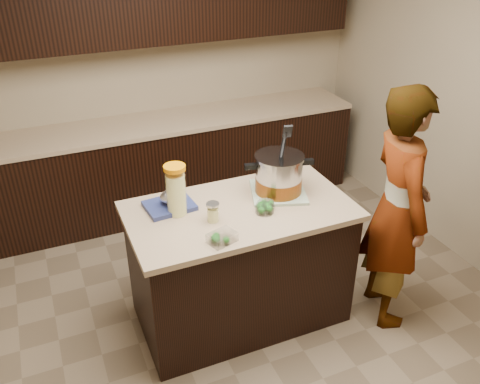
{
  "coord_description": "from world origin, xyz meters",
  "views": [
    {
      "loc": [
        -1.11,
        -2.58,
        2.6
      ],
      "look_at": [
        0.0,
        0.0,
        1.02
      ],
      "focal_mm": 38.0,
      "sensor_mm": 36.0,
      "label": 1
    }
  ],
  "objects_px": {
    "stock_pot": "(279,176)",
    "lemonade_pitcher": "(176,192)",
    "person": "(397,209)",
    "island": "(240,264)"
  },
  "relations": [
    {
      "from": "island",
      "to": "lemonade_pitcher",
      "type": "bearing_deg",
      "value": 165.47
    },
    {
      "from": "stock_pot",
      "to": "person",
      "type": "xyz_separation_m",
      "value": [
        0.66,
        -0.43,
        -0.18
      ]
    },
    {
      "from": "island",
      "to": "lemonade_pitcher",
      "type": "distance_m",
      "value": 0.72
    },
    {
      "from": "stock_pot",
      "to": "lemonade_pitcher",
      "type": "bearing_deg",
      "value": -169.07
    },
    {
      "from": "island",
      "to": "person",
      "type": "distance_m",
      "value": 1.12
    },
    {
      "from": "lemonade_pitcher",
      "to": "island",
      "type": "bearing_deg",
      "value": -14.53
    },
    {
      "from": "stock_pot",
      "to": "lemonade_pitcher",
      "type": "distance_m",
      "value": 0.71
    },
    {
      "from": "stock_pot",
      "to": "lemonade_pitcher",
      "type": "xyz_separation_m",
      "value": [
        -0.71,
        0.02,
        0.02
      ]
    },
    {
      "from": "lemonade_pitcher",
      "to": "person",
      "type": "bearing_deg",
      "value": -18.38
    },
    {
      "from": "person",
      "to": "island",
      "type": "bearing_deg",
      "value": 85.22
    }
  ]
}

